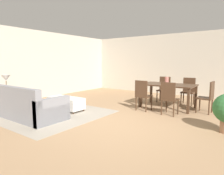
{
  "coord_description": "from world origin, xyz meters",
  "views": [
    {
      "loc": [
        2.63,
        -3.85,
        1.46
      ],
      "look_at": [
        -0.65,
        0.7,
        0.74
      ],
      "focal_mm": 31.89,
      "sensor_mm": 36.0,
      "label": 1
    }
  ],
  "objects_px": {
    "couch": "(28,107)",
    "dining_chair_far_right": "(188,89)",
    "book_on_ottoman": "(64,97)",
    "dining_table": "(168,87)",
    "dining_chair_near_left": "(143,94)",
    "dining_chair_near_right": "(169,97)",
    "side_table": "(7,96)",
    "table_lamp": "(6,79)",
    "vase_centerpiece": "(167,81)",
    "dining_chair_far_left": "(164,88)",
    "ottoman_table": "(66,103)",
    "dining_chair_head_east": "(208,95)"
  },
  "relations": [
    {
      "from": "dining_chair_far_right",
      "to": "vase_centerpiece",
      "type": "relative_size",
      "value": 4.02
    },
    {
      "from": "table_lamp",
      "to": "dining_chair_far_right",
      "type": "distance_m",
      "value": 5.91
    },
    {
      "from": "couch",
      "to": "dining_chair_far_right",
      "type": "xyz_separation_m",
      "value": [
        2.96,
        4.17,
        0.23
      ]
    },
    {
      "from": "dining_chair_near_right",
      "to": "book_on_ottoman",
      "type": "distance_m",
      "value": 3.08
    },
    {
      "from": "side_table",
      "to": "dining_chair_near_left",
      "type": "relative_size",
      "value": 0.6
    },
    {
      "from": "side_table",
      "to": "dining_table",
      "type": "bearing_deg",
      "value": 39.21
    },
    {
      "from": "table_lamp",
      "to": "dining_chair_near_right",
      "type": "height_order",
      "value": "table_lamp"
    },
    {
      "from": "dining_chair_near_right",
      "to": "book_on_ottoman",
      "type": "height_order",
      "value": "dining_chair_near_right"
    },
    {
      "from": "dining_chair_near_left",
      "to": "dining_chair_far_right",
      "type": "bearing_deg",
      "value": 63.69
    },
    {
      "from": "side_table",
      "to": "dining_chair_near_left",
      "type": "distance_m",
      "value": 4.13
    },
    {
      "from": "dining_chair_far_right",
      "to": "dining_chair_head_east",
      "type": "xyz_separation_m",
      "value": [
        0.79,
        -0.93,
        0.0
      ]
    },
    {
      "from": "ottoman_table",
      "to": "vase_centerpiece",
      "type": "height_order",
      "value": "vase_centerpiece"
    },
    {
      "from": "dining_chair_far_left",
      "to": "dining_chair_head_east",
      "type": "bearing_deg",
      "value": -28.88
    },
    {
      "from": "dining_chair_far_right",
      "to": "dining_chair_far_left",
      "type": "bearing_deg",
      "value": -178.68
    },
    {
      "from": "dining_chair_near_left",
      "to": "couch",
      "type": "bearing_deg",
      "value": -130.76
    },
    {
      "from": "couch",
      "to": "book_on_ottoman",
      "type": "bearing_deg",
      "value": 82.25
    },
    {
      "from": "dining_table",
      "to": "dining_chair_near_left",
      "type": "height_order",
      "value": "dining_chair_near_left"
    },
    {
      "from": "couch",
      "to": "dining_chair_far_right",
      "type": "relative_size",
      "value": 2.23
    },
    {
      "from": "dining_table",
      "to": "dining_chair_far_right",
      "type": "bearing_deg",
      "value": 65.34
    },
    {
      "from": "couch",
      "to": "table_lamp",
      "type": "relative_size",
      "value": 3.91
    },
    {
      "from": "ottoman_table",
      "to": "couch",
      "type": "bearing_deg",
      "value": -97.76
    },
    {
      "from": "dining_chair_far_left",
      "to": "dining_table",
      "type": "bearing_deg",
      "value": -62.23
    },
    {
      "from": "ottoman_table",
      "to": "dining_chair_near_right",
      "type": "relative_size",
      "value": 1.28
    },
    {
      "from": "dining_chair_far_left",
      "to": "dining_chair_head_east",
      "type": "height_order",
      "value": "same"
    },
    {
      "from": "dining_chair_near_left",
      "to": "dining_chair_far_left",
      "type": "bearing_deg",
      "value": 90.11
    },
    {
      "from": "ottoman_table",
      "to": "book_on_ottoman",
      "type": "bearing_deg",
      "value": -97.88
    },
    {
      "from": "dining_chair_far_right",
      "to": "vase_centerpiece",
      "type": "height_order",
      "value": "vase_centerpiece"
    },
    {
      "from": "couch",
      "to": "dining_chair_head_east",
      "type": "bearing_deg",
      "value": 40.88
    },
    {
      "from": "dining_chair_far_left",
      "to": "table_lamp",
      "type": "bearing_deg",
      "value": -130.34
    },
    {
      "from": "ottoman_table",
      "to": "table_lamp",
      "type": "xyz_separation_m",
      "value": [
        -1.48,
        -1.02,
        0.73
      ]
    },
    {
      "from": "dining_chair_far_right",
      "to": "book_on_ottoman",
      "type": "xyz_separation_m",
      "value": [
        -2.81,
        -3.09,
        -0.11
      ]
    },
    {
      "from": "dining_table",
      "to": "dining_chair_far_right",
      "type": "xyz_separation_m",
      "value": [
        0.41,
        0.89,
        -0.15
      ]
    },
    {
      "from": "dining_chair_near_left",
      "to": "dining_chair_near_right",
      "type": "xyz_separation_m",
      "value": [
        0.83,
        -0.04,
        0.0
      ]
    },
    {
      "from": "dining_chair_far_right",
      "to": "table_lamp",
      "type": "bearing_deg",
      "value": -136.62
    },
    {
      "from": "dining_table",
      "to": "dining_chair_far_right",
      "type": "relative_size",
      "value": 1.79
    },
    {
      "from": "couch",
      "to": "book_on_ottoman",
      "type": "height_order",
      "value": "couch"
    },
    {
      "from": "book_on_ottoman",
      "to": "dining_chair_head_east",
      "type": "bearing_deg",
      "value": 31.01
    },
    {
      "from": "dining_chair_far_left",
      "to": "ottoman_table",
      "type": "bearing_deg",
      "value": -122.86
    },
    {
      "from": "dining_chair_far_left",
      "to": "book_on_ottoman",
      "type": "height_order",
      "value": "dining_chair_far_left"
    },
    {
      "from": "couch",
      "to": "dining_table",
      "type": "xyz_separation_m",
      "value": [
        2.55,
        3.29,
        0.39
      ]
    },
    {
      "from": "ottoman_table",
      "to": "side_table",
      "type": "distance_m",
      "value": 1.81
    },
    {
      "from": "dining_chair_near_right",
      "to": "dining_chair_near_left",
      "type": "bearing_deg",
      "value": 177.19
    },
    {
      "from": "couch",
      "to": "table_lamp",
      "type": "distance_m",
      "value": 1.49
    },
    {
      "from": "book_on_ottoman",
      "to": "dining_chair_far_right",
      "type": "bearing_deg",
      "value": 47.73
    },
    {
      "from": "couch",
      "to": "dining_chair_far_left",
      "type": "relative_size",
      "value": 2.23
    },
    {
      "from": "dining_chair_near_left",
      "to": "dining_table",
      "type": "bearing_deg",
      "value": 62.02
    },
    {
      "from": "book_on_ottoman",
      "to": "dining_chair_near_left",
      "type": "bearing_deg",
      "value": 34.79
    },
    {
      "from": "dining_table",
      "to": "dining_chair_near_left",
      "type": "relative_size",
      "value": 1.79
    },
    {
      "from": "side_table",
      "to": "dining_table",
      "type": "height_order",
      "value": "dining_table"
    },
    {
      "from": "dining_chair_near_left",
      "to": "vase_centerpiece",
      "type": "height_order",
      "value": "vase_centerpiece"
    }
  ]
}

